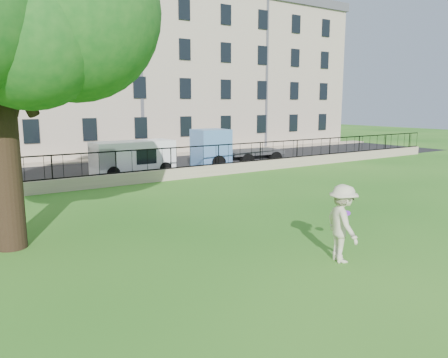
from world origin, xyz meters
TOP-DOWN VIEW (x-y plane):
  - ground at (0.00, 0.00)m, footprint 120.00×120.00m
  - retaining_wall at (0.00, 12.00)m, footprint 50.00×0.40m
  - iron_railing at (0.00, 12.00)m, footprint 50.00×0.05m
  - street at (0.00, 16.70)m, footprint 60.00×9.00m
  - sidewalk at (0.00, 21.90)m, footprint 60.00×1.40m
  - building_row at (0.00, 27.57)m, footprint 56.40×10.40m
  - man at (1.11, -1.36)m, footprint 1.15×1.47m
  - frisbee at (1.91, -0.75)m, footprint 0.35×0.36m
  - white_van at (2.00, 14.72)m, footprint 4.62×1.91m
  - blue_truck at (8.95, 14.40)m, footprint 5.92×2.44m

SIDE VIEW (x-z plane):
  - ground at x=0.00m, z-range 0.00..0.00m
  - street at x=0.00m, z-range 0.00..0.01m
  - sidewalk at x=0.00m, z-range 0.00..0.12m
  - retaining_wall at x=0.00m, z-range 0.00..0.60m
  - white_van at x=2.00m, z-range 0.00..1.92m
  - man at x=1.11m, z-range 0.00..2.00m
  - frisbee at x=1.91m, z-range 0.97..1.09m
  - iron_railing at x=0.00m, z-range 0.59..1.72m
  - blue_truck at x=8.95m, z-range 0.00..2.43m
  - building_row at x=0.00m, z-range 0.02..13.82m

